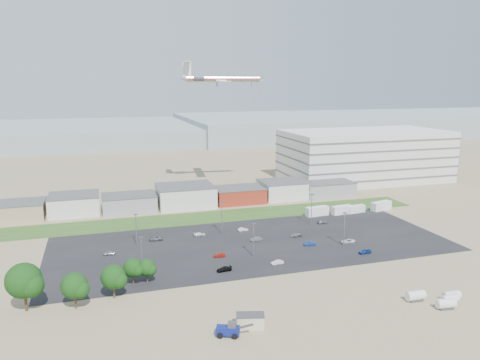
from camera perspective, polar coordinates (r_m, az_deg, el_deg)
name	(u,v)px	position (r m, az deg, el deg)	size (l,w,h in m)	color
ground	(258,270)	(124.99, 2.24, -10.85)	(700.00, 700.00, 0.00)	#7F6E51
parking_lot	(252,243)	(144.18, 1.47, -7.73)	(120.00, 50.00, 0.01)	black
grass_strip	(211,217)	(172.17, -3.52, -4.50)	(160.00, 16.00, 0.02)	#30491B
hills_backdrop	(185,132)	(433.24, -6.66, 5.82)	(700.00, 200.00, 9.00)	gray
building_row	(158,198)	(186.35, -10.02, -2.14)	(170.00, 20.00, 8.00)	silver
parking_garage	(365,155)	(243.61, 14.94, 2.91)	(80.00, 40.00, 25.00)	silver
portable_shed	(250,321)	(97.37, 1.26, -16.81)	(5.62, 2.92, 2.83)	beige
telehandler	(228,329)	(94.46, -1.48, -17.71)	(7.22, 2.41, 3.01)	navy
storage_tank_nw	(415,295)	(114.84, 20.60, -13.04)	(4.27, 2.14, 2.56)	silver
storage_tank_ne	(452,296)	(118.12, 24.39, -12.70)	(3.94, 1.97, 2.36)	silver
storage_tank_sw	(446,303)	(113.62, 23.80, -13.61)	(4.08, 2.04, 2.45)	silver
storage_tank_se	(450,299)	(116.12, 24.19, -13.10)	(4.02, 2.01, 2.41)	silver
box_trailer_a	(317,211)	(175.44, 9.38, -3.77)	(8.79, 2.75, 3.30)	silver
box_trailer_b	(342,210)	(179.37, 12.28, -3.58)	(8.22, 2.57, 3.08)	silver
box_trailer_c	(356,209)	(182.53, 13.93, -3.45)	(7.30, 2.28, 2.74)	silver
box_trailer_d	(381,206)	(188.70, 16.83, -3.03)	(8.77, 2.74, 3.29)	silver
tree_far_left	(24,284)	(111.45, -24.83, -11.47)	(8.12, 8.12, 12.17)	black
tree_left	(75,289)	(109.21, -19.51, -12.38)	(6.12, 6.12, 9.18)	black
tree_mid	(113,279)	(111.62, -15.19, -11.62)	(5.98, 5.98, 8.97)	black
tree_right	(133,270)	(117.93, -12.93, -10.62)	(4.96, 4.96, 7.44)	black
tree_near	(147,269)	(118.26, -11.30, -10.65)	(4.54, 4.54, 6.81)	black
lightpole_front_l	(142,255)	(123.63, -11.89, -8.94)	(1.14, 0.48, 9.72)	slate
lightpole_front_m	(254,240)	(132.24, 1.67, -7.31)	(1.14, 0.48, 9.73)	slate
lightpole_front_r	(344,229)	(143.82, 12.58, -5.89)	(1.22, 0.51, 10.37)	slate
lightpole_back_l	(136,230)	(144.02, -12.53, -5.96)	(1.16, 0.48, 9.88)	slate
lightpole_back_m	(222,217)	(151.60, -2.22, -4.57)	(1.29, 0.54, 10.99)	slate
lightpole_back_r	(311,210)	(162.48, 8.70, -3.59)	(1.29, 0.54, 10.99)	slate
airliner	(223,79)	(214.09, -2.07, 12.22)	(40.47, 27.59, 11.96)	silver
parked_car_0	(348,241)	(148.00, 13.02, -7.27)	(1.99, 4.32, 1.20)	silver
parked_car_1	(310,244)	(143.59, 8.48, -7.68)	(1.27, 3.65, 1.20)	navy
parked_car_2	(365,251)	(140.31, 15.01, -8.41)	(1.55, 3.85, 1.31)	navy
parked_car_3	(224,269)	(123.74, -1.95, -10.80)	(1.65, 4.05, 1.18)	black
parked_car_4	(219,255)	(133.22, -2.52, -9.15)	(1.16, 3.32, 1.09)	maroon
parked_car_5	(109,253)	(139.69, -15.68, -8.58)	(1.32, 3.29, 1.12)	#A5A5AA
parked_car_6	(200,234)	(151.37, -4.96, -6.60)	(1.53, 3.77, 1.09)	silver
parked_car_7	(256,239)	(146.23, 2.00, -7.19)	(1.31, 3.75, 1.24)	#595B5E
parked_car_8	(323,222)	(166.20, 10.03, -5.03)	(1.51, 3.76, 1.28)	#A5A5AA
parked_car_9	(156,239)	(148.84, -10.20, -7.05)	(1.96, 4.26, 1.18)	#595B5E
parked_car_11	(243,229)	(155.55, 0.36, -6.04)	(1.20, 3.45, 1.14)	silver
parked_car_12	(296,235)	(150.83, 6.83, -6.69)	(1.61, 3.95, 1.15)	#A5A5AA
parked_car_13	(277,262)	(128.48, 4.57, -9.97)	(1.20, 3.45, 1.14)	silver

